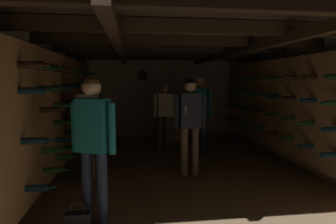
{
  "coord_description": "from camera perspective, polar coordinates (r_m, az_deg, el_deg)",
  "views": [
    {
      "loc": [
        -0.86,
        -5.0,
        1.65
      ],
      "look_at": [
        -0.2,
        0.05,
        1.06
      ],
      "focal_mm": 30.17,
      "sensor_mm": 36.0,
      "label": 1
    }
  ],
  "objects": [
    {
      "name": "person_guest_near_left",
      "position": [
        3.28,
        -14.85,
        -4.71
      ],
      "size": [
        0.51,
        0.33,
        1.68
      ],
      "color": "#232D4C",
      "rests_on": "ground_plane"
    },
    {
      "name": "display_bottle",
      "position": [
        7.34,
        1.49,
        1.76
      ],
      "size": [
        0.08,
        0.08,
        0.35
      ],
      "color": "black",
      "rests_on": "wine_crate_stack"
    },
    {
      "name": "ground_plane",
      "position": [
        5.33,
        2.3,
        -11.46
      ],
      "size": [
        8.4,
        8.4,
        0.0
      ],
      "primitive_type": "plane",
      "color": "#8C7051"
    },
    {
      "name": "room_shell",
      "position": [
        5.34,
        1.86,
        4.18
      ],
      "size": [
        4.72,
        6.52,
        2.41
      ],
      "color": "beige",
      "rests_on": "ground_plane"
    },
    {
      "name": "person_host_center",
      "position": [
        4.78,
        4.48,
        -1.16
      ],
      "size": [
        0.54,
        0.32,
        1.66
      ],
      "color": "brown",
      "rests_on": "ground_plane"
    },
    {
      "name": "person_guest_mid_left",
      "position": [
        4.7,
        -15.88,
        -1.59
      ],
      "size": [
        0.33,
        0.52,
        1.66
      ],
      "color": "brown",
      "rests_on": "ground_plane"
    },
    {
      "name": "handbag",
      "position": [
        3.41,
        -17.72,
        -20.37
      ],
      "size": [
        0.28,
        0.12,
        0.35
      ],
      "color": "black",
      "rests_on": "ground_plane"
    },
    {
      "name": "person_guest_rear_center",
      "position": [
        6.76,
        -0.81,
        0.4
      ],
      "size": [
        0.53,
        0.38,
        1.55
      ],
      "color": "brown",
      "rests_on": "ground_plane"
    },
    {
      "name": "person_guest_far_right",
      "position": [
        6.21,
        6.29,
        0.9
      ],
      "size": [
        0.51,
        0.33,
        1.71
      ],
      "color": "#232D4C",
      "rests_on": "ground_plane"
    },
    {
      "name": "wine_crate_stack",
      "position": [
        7.41,
        1.41,
        -2.76
      ],
      "size": [
        0.52,
        0.35,
        0.9
      ],
      "color": "#A37547",
      "rests_on": "ground_plane"
    }
  ]
}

